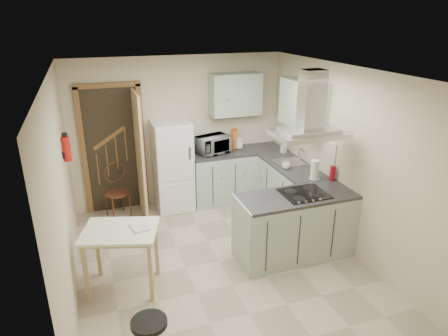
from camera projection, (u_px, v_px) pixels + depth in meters
name	position (u px, v px, depth m)	size (l,w,h in m)	color
floor	(219.00, 261.00, 5.36)	(4.20, 4.20, 0.00)	tan
ceiling	(218.00, 72.00, 4.46)	(4.20, 4.20, 0.00)	silver
back_wall	(179.00, 131.00, 6.76)	(3.60, 3.60, 0.00)	beige
left_wall	(62.00, 195.00, 4.36)	(4.20, 4.20, 0.00)	beige
right_wall	(343.00, 159.00, 5.47)	(4.20, 4.20, 0.00)	beige
doorway	(114.00, 150.00, 6.47)	(1.10, 0.12, 2.10)	brown
fridge	(173.00, 166.00, 6.62)	(0.60, 0.60, 1.50)	white
counter_back	(222.00, 176.00, 6.99)	(1.08, 0.60, 0.90)	#9EB2A0
counter_right	(282.00, 184.00, 6.65)	(0.60, 1.95, 0.90)	#9EB2A0
splashback	(232.00, 132.00, 7.08)	(1.68, 0.02, 0.50)	beige
wall_cabinet_back	(235.00, 94.00, 6.69)	(0.85, 0.35, 0.70)	#9EB2A0
wall_cabinet_right	(303.00, 104.00, 5.95)	(0.35, 0.90, 0.70)	#9EB2A0
peninsula	(295.00, 225.00, 5.36)	(1.55, 0.65, 0.90)	#9EB2A0
hob	(304.00, 194.00, 5.23)	(0.58, 0.50, 0.01)	black
extractor_hood	(309.00, 134.00, 4.93)	(0.90, 0.55, 0.10)	silver
sink	(289.00, 162.00, 6.34)	(0.45, 0.40, 0.01)	silver
fire_extinguisher	(67.00, 149.00, 5.08)	(0.10, 0.10, 0.32)	#B2140F
drop_leaf_table	(123.00, 259.00, 4.72)	(0.84, 0.63, 0.79)	tan
bentwood_chair	(117.00, 193.00, 6.42)	(0.36, 0.36, 0.82)	#452D17
microwave	(213.00, 145.00, 6.73)	(0.54, 0.36, 0.30)	black
kettle	(239.00, 143.00, 6.97)	(0.14, 0.14, 0.20)	silver
cereal_box	(235.00, 138.00, 7.03)	(0.09, 0.21, 0.32)	#D35D18
soap_bottle	(284.00, 148.00, 6.76)	(0.08, 0.08, 0.17)	#B2B1BD
paper_towel	(315.00, 170.00, 5.65)	(0.12, 0.12, 0.29)	white
cup	(286.00, 166.00, 6.06)	(0.13, 0.13, 0.10)	silver
red_bottle	(332.00, 173.00, 5.63)	(0.07, 0.07, 0.21)	maroon
book	(131.00, 225.00, 4.56)	(0.18, 0.25, 0.11)	#9C343B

